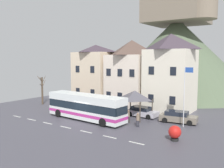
# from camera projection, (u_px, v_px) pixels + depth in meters

# --- Properties ---
(ground_plane) EXTENTS (40.00, 60.00, 0.07)m
(ground_plane) POSITION_uv_depth(u_px,v_px,m) (83.00, 122.00, 29.73)
(ground_plane) COLOR #4A4852
(townhouse_00) EXTENTS (6.45, 5.82, 9.96)m
(townhouse_00) POSITION_uv_depth(u_px,v_px,m) (96.00, 74.00, 43.15)
(townhouse_00) COLOR beige
(townhouse_00) RESTS_ON ground_plane
(townhouse_01) EXTENTS (6.24, 6.92, 10.50)m
(townhouse_01) POSITION_uv_depth(u_px,v_px,m) (132.00, 73.00, 39.63)
(townhouse_01) COLOR silver
(townhouse_01) RESTS_ON ground_plane
(townhouse_02) EXTENTS (6.23, 5.90, 11.09)m
(townhouse_02) POSITION_uv_depth(u_px,v_px,m) (170.00, 73.00, 35.36)
(townhouse_02) COLOR silver
(townhouse_02) RESTS_ON ground_plane
(hilltop_castle) EXTENTS (32.48, 32.48, 22.57)m
(hilltop_castle) POSITION_uv_depth(u_px,v_px,m) (176.00, 53.00, 52.78)
(hilltop_castle) COLOR #58684D
(hilltop_castle) RESTS_ON ground_plane
(transit_bus) EXTENTS (11.28, 3.04, 3.18)m
(transit_bus) POSITION_uv_depth(u_px,v_px,m) (86.00, 107.00, 30.62)
(transit_bus) COLOR white
(transit_bus) RESTS_ON ground_plane
(bus_shelter) EXTENTS (3.60, 3.60, 3.54)m
(bus_shelter) POSITION_uv_depth(u_px,v_px,m) (135.00, 95.00, 31.40)
(bus_shelter) COLOR #473D33
(bus_shelter) RESTS_ON ground_plane
(parked_car_00) EXTENTS (4.50, 2.28, 1.38)m
(parked_car_00) POSITION_uv_depth(u_px,v_px,m) (178.00, 117.00, 29.35)
(parked_car_00) COLOR #756B5D
(parked_car_00) RESTS_ON ground_plane
(parked_car_01) EXTENTS (4.38, 1.87, 1.34)m
(parked_car_01) POSITION_uv_depth(u_px,v_px,m) (84.00, 104.00, 38.11)
(parked_car_01) COLOR slate
(parked_car_01) RESTS_ON ground_plane
(parked_car_02) EXTENTS (4.29, 2.34, 1.34)m
(parked_car_02) POSITION_uv_depth(u_px,v_px,m) (63.00, 100.00, 41.21)
(parked_car_02) COLOR maroon
(parked_car_02) RESTS_ON ground_plane
(parked_car_03) EXTENTS (4.17, 1.98, 1.31)m
(parked_car_03) POSITION_uv_depth(u_px,v_px,m) (142.00, 112.00, 32.36)
(parked_car_03) COLOR silver
(parked_car_03) RESTS_ON ground_plane
(pedestrian_00) EXTENTS (0.36, 0.36, 1.62)m
(pedestrian_00) POSITION_uv_depth(u_px,v_px,m) (138.00, 119.00, 27.38)
(pedestrian_00) COLOR #2D2D38
(pedestrian_00) RESTS_ON ground_plane
(pedestrian_01) EXTENTS (0.31, 0.29, 1.58)m
(pedestrian_01) POSITION_uv_depth(u_px,v_px,m) (128.00, 116.00, 29.22)
(pedestrian_01) COLOR #38332D
(pedestrian_01) RESTS_ON ground_plane
(public_bench) EXTENTS (1.47, 0.48, 0.87)m
(public_bench) POSITION_uv_depth(u_px,v_px,m) (143.00, 113.00, 32.75)
(public_bench) COLOR #33473D
(public_bench) RESTS_ON ground_plane
(flagpole) EXTENTS (0.95, 0.10, 6.71)m
(flagpole) POSITION_uv_depth(u_px,v_px,m) (185.00, 92.00, 27.10)
(flagpole) COLOR silver
(flagpole) RESTS_ON ground_plane
(harbour_buoy) EXTENTS (1.19, 1.19, 1.44)m
(harbour_buoy) POSITION_uv_depth(u_px,v_px,m) (175.00, 132.00, 22.83)
(harbour_buoy) COLOR black
(harbour_buoy) RESTS_ON ground_plane
(bare_tree_00) EXTENTS (1.48, 1.71, 4.69)m
(bare_tree_00) POSITION_uv_depth(u_px,v_px,m) (42.00, 90.00, 40.95)
(bare_tree_00) COLOR brown
(bare_tree_00) RESTS_ON ground_plane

